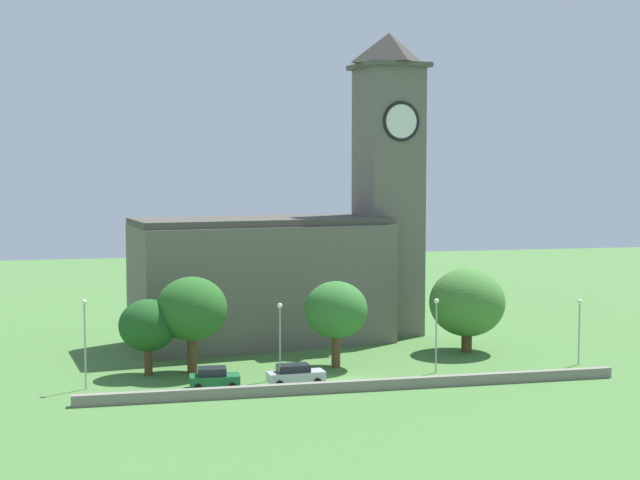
{
  "coord_description": "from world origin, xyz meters",
  "views": [
    {
      "loc": [
        -19.43,
        -74.57,
        18.01
      ],
      "look_at": [
        -0.63,
        7.8,
        11.46
      ],
      "focal_mm": 51.93,
      "sensor_mm": 36.0,
      "label": 1
    }
  ],
  "objects": [
    {
      "name": "tree_riverside_west",
      "position": [
        14.66,
        9.85,
        4.89
      ],
      "size": [
        7.42,
        7.42,
        8.25
      ],
      "color": "brown",
      "rests_on": "ground"
    },
    {
      "name": "streetlamp_west_mid",
      "position": [
        -5.36,
        2.48,
        4.42
      ],
      "size": [
        0.44,
        0.44,
        6.55
      ],
      "color": "#9EA0A5",
      "rests_on": "ground"
    },
    {
      "name": "ground_plane",
      "position": [
        0.0,
        15.0,
        0.0
      ],
      "size": [
        200.0,
        200.0,
        0.0
      ],
      "primitive_type": "plane",
      "color": "#477538"
    },
    {
      "name": "church",
      "position": [
        -0.69,
        19.75,
        8.95
      ],
      "size": [
        31.84,
        14.74,
        32.48
      ],
      "color": "#666056",
      "rests_on": "ground"
    },
    {
      "name": "car_green",
      "position": [
        -11.29,
        0.2,
        0.88
      ],
      "size": [
        4.2,
        2.49,
        1.74
      ],
      "color": "#1E6B38",
      "rests_on": "ground"
    },
    {
      "name": "tree_churchyard",
      "position": [
        0.41,
        5.86,
        5.24
      ],
      "size": [
        5.72,
        5.72,
        7.85
      ],
      "color": "brown",
      "rests_on": "ground"
    },
    {
      "name": "car_silver",
      "position": [
        -4.51,
        0.08,
        0.86
      ],
      "size": [
        4.86,
        2.28,
        1.7
      ],
      "color": "silver",
      "rests_on": "ground"
    },
    {
      "name": "streetlamp_west_end",
      "position": [
        -21.55,
        2.2,
        4.9
      ],
      "size": [
        0.44,
        0.44,
        7.4
      ],
      "color": "#9EA0A5",
      "rests_on": "ground"
    },
    {
      "name": "streetlamp_east_mid",
      "position": [
        22.45,
        1.93,
        4.14
      ],
      "size": [
        0.44,
        0.44,
        6.08
      ],
      "color": "#9EA0A5",
      "rests_on": "ground"
    },
    {
      "name": "quay_barrier",
      "position": [
        0.0,
        -3.34,
        0.44
      ],
      "size": [
        45.03,
        0.7,
        0.88
      ],
      "primitive_type": "cube",
      "color": "gray",
      "rests_on": "ground"
    },
    {
      "name": "streetlamp_central",
      "position": [
        8.5,
        1.69,
        4.45
      ],
      "size": [
        0.44,
        0.44,
        6.61
      ],
      "color": "#9EA0A5",
      "rests_on": "ground"
    },
    {
      "name": "tree_riverside_east",
      "position": [
        -12.54,
        6.22,
        5.7
      ],
      "size": [
        6.23,
        6.23,
        8.55
      ],
      "color": "brown",
      "rests_on": "ground"
    },
    {
      "name": "tree_by_tower",
      "position": [
        -16.34,
        6.27,
        4.38
      ],
      "size": [
        5.05,
        5.05,
        6.68
      ],
      "color": "brown",
      "rests_on": "ground"
    }
  ]
}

